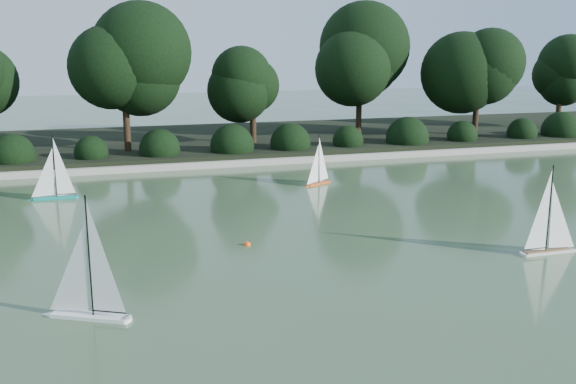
{
  "coord_description": "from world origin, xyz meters",
  "views": [
    {
      "loc": [
        -3.99,
        -8.73,
        3.33
      ],
      "look_at": [
        -0.58,
        2.38,
        0.7
      ],
      "focal_mm": 40.0,
      "sensor_mm": 36.0,
      "label": 1
    }
  ],
  "objects_px": {
    "sailboat_white_a": "(82,298)",
    "sailboat_orange": "(317,177)",
    "sailboat_teal": "(50,189)",
    "race_buoy": "(247,245)",
    "sailboat_white_b": "(553,239)"
  },
  "relations": [
    {
      "from": "sailboat_white_a",
      "to": "race_buoy",
      "type": "xyz_separation_m",
      "value": [
        2.69,
        2.35,
        -0.27
      ]
    },
    {
      "from": "sailboat_white_a",
      "to": "sailboat_white_b",
      "type": "bearing_deg",
      "value": 3.49
    },
    {
      "from": "sailboat_orange",
      "to": "race_buoy",
      "type": "xyz_separation_m",
      "value": [
        -2.81,
        -4.34,
        -0.21
      ]
    },
    {
      "from": "sailboat_white_a",
      "to": "sailboat_teal",
      "type": "relative_size",
      "value": 1.11
    },
    {
      "from": "sailboat_teal",
      "to": "race_buoy",
      "type": "distance_m",
      "value": 5.76
    },
    {
      "from": "sailboat_teal",
      "to": "race_buoy",
      "type": "xyz_separation_m",
      "value": [
        3.41,
        -4.64,
        -0.24
      ]
    },
    {
      "from": "sailboat_teal",
      "to": "race_buoy",
      "type": "relative_size",
      "value": 11.66
    },
    {
      "from": "sailboat_orange",
      "to": "race_buoy",
      "type": "bearing_deg",
      "value": -122.89
    },
    {
      "from": "sailboat_teal",
      "to": "sailboat_orange",
      "type": "bearing_deg",
      "value": -2.69
    },
    {
      "from": "sailboat_orange",
      "to": "race_buoy",
      "type": "height_order",
      "value": "sailboat_orange"
    },
    {
      "from": "sailboat_white_b",
      "to": "sailboat_orange",
      "type": "xyz_separation_m",
      "value": [
        -1.93,
        6.24,
        -0.04
      ]
    },
    {
      "from": "sailboat_white_b",
      "to": "race_buoy",
      "type": "height_order",
      "value": "sailboat_white_b"
    },
    {
      "from": "sailboat_white_a",
      "to": "sailboat_orange",
      "type": "relative_size",
      "value": 1.29
    },
    {
      "from": "sailboat_white_a",
      "to": "sailboat_orange",
      "type": "height_order",
      "value": "sailboat_white_a"
    },
    {
      "from": "sailboat_orange",
      "to": "sailboat_teal",
      "type": "xyz_separation_m",
      "value": [
        -6.22,
        0.29,
        0.03
      ]
    }
  ]
}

